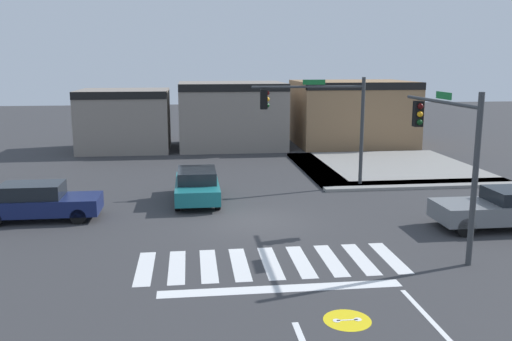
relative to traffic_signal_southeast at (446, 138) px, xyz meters
name	(u,v)px	position (x,y,z in m)	size (l,w,h in m)	color
ground_plane	(254,222)	(-6.05, 3.35, -3.67)	(120.00, 120.00, 0.00)	#353538
crosswalk_near	(271,263)	(-6.05, -1.15, -3.67)	(8.23, 2.82, 0.01)	silver
bike_detector_marking	(347,320)	(-4.76, -5.18, -3.67)	(1.17, 1.17, 0.01)	yellow
curb_corner_northeast	(380,169)	(2.44, 12.77, -3.60)	(10.00, 10.60, 0.15)	gray
storefront_row	(261,115)	(-3.26, 22.50, -1.35)	(23.87, 6.87, 4.73)	gray
traffic_signal_southeast	(446,138)	(0.00, 0.00, 0.00)	(0.32, 5.44, 5.30)	#383A3D
traffic_signal_northeast	(319,112)	(-2.23, 8.82, 0.10)	(5.56, 0.32, 5.42)	#383A3D
car_navy	(39,201)	(-14.44, 4.64, -2.93)	(4.55, 1.77, 1.48)	#141E4C
car_teal	(197,185)	(-8.20, 6.84, -2.93)	(1.90, 4.47, 1.45)	#196B70
car_gray	(496,208)	(2.88, 1.44, -2.90)	(4.11, 1.94, 1.49)	slate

